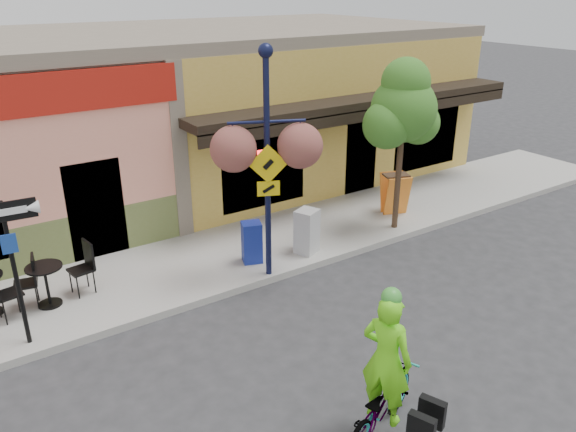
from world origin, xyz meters
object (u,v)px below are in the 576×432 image
object	(u,v)px
newspaper_box_blue	(252,242)
newspaper_box_grey	(307,231)
street_tree	(401,146)
cyclist_rider	(385,375)
building	(154,111)
one_way_sign	(16,275)
lamp_post	(267,167)
bicycle	(380,405)

from	to	relation	value
newspaper_box_blue	newspaper_box_grey	size ratio (longest dim) A/B	0.90
street_tree	newspaper_box_blue	bearing A→B (deg)	174.61
cyclist_rider	street_tree	xyz separation A→B (m)	(4.81, 4.77, 1.26)
building	one_way_sign	size ratio (longest dim) A/B	7.20
lamp_post	one_way_sign	size ratio (longest dim) A/B	1.82
lamp_post	one_way_sign	bearing A→B (deg)	-159.01
one_way_sign	newspaper_box_blue	distance (m)	4.69
newspaper_box_grey	one_way_sign	bearing A→B (deg)	157.95
cyclist_rider	newspaper_box_grey	world-z (taller)	cyclist_rider
newspaper_box_blue	street_tree	bearing A→B (deg)	14.01
lamp_post	cyclist_rider	bearing A→B (deg)	-78.82
building	bicycle	size ratio (longest dim) A/B	10.02
newspaper_box_grey	street_tree	xyz separation A→B (m)	(2.59, -0.08, 1.56)
bicycle	newspaper_box_grey	xyz separation A→B (m)	(2.26, 4.85, 0.17)
bicycle	newspaper_box_blue	xyz separation A→B (m)	(1.02, 5.13, 0.12)
cyclist_rider	street_tree	bearing A→B (deg)	-66.91
one_way_sign	lamp_post	bearing A→B (deg)	2.21
lamp_post	street_tree	size ratio (longest dim) A/B	1.12
bicycle	street_tree	xyz separation A→B (m)	(4.86, 4.77, 1.73)
one_way_sign	street_tree	distance (m)	8.46
one_way_sign	street_tree	bearing A→B (deg)	5.43
building	cyclist_rider	size ratio (longest dim) A/B	9.60
cyclist_rider	newspaper_box_blue	distance (m)	5.23
cyclist_rider	newspaper_box_blue	bearing A→B (deg)	-32.40
one_way_sign	newspaper_box_grey	distance (m)	5.89
cyclist_rider	newspaper_box_grey	distance (m)	5.34
one_way_sign	street_tree	size ratio (longest dim) A/B	0.62
newspaper_box_blue	newspaper_box_grey	bearing A→B (deg)	6.81
cyclist_rider	one_way_sign	distance (m)	5.92
lamp_post	street_tree	xyz separation A→B (m)	(3.83, 0.30, -0.24)
one_way_sign	newspaper_box_grey	size ratio (longest dim) A/B	2.54
lamp_post	newspaper_box_blue	distance (m)	1.96
lamp_post	one_way_sign	world-z (taller)	lamp_post
newspaper_box_blue	bicycle	bearing A→B (deg)	-81.87
one_way_sign	newspaper_box_grey	world-z (taller)	one_way_sign
building	bicycle	xyz separation A→B (m)	(-1.42, -11.31, -1.77)
bicycle	street_tree	size ratio (longest dim) A/B	0.44
lamp_post	building	bearing A→B (deg)	110.24
lamp_post	newspaper_box_grey	size ratio (longest dim) A/B	4.62
lamp_post	newspaper_box_blue	world-z (taller)	lamp_post
cyclist_rider	newspaper_box_blue	size ratio (longest dim) A/B	2.11
lamp_post	bicycle	bearing A→B (deg)	-79.43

